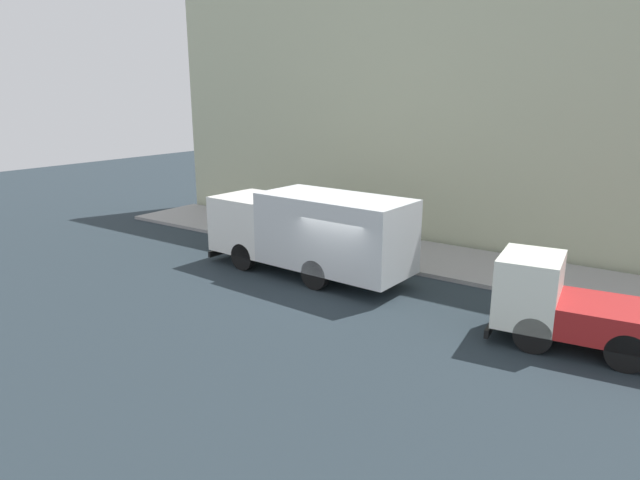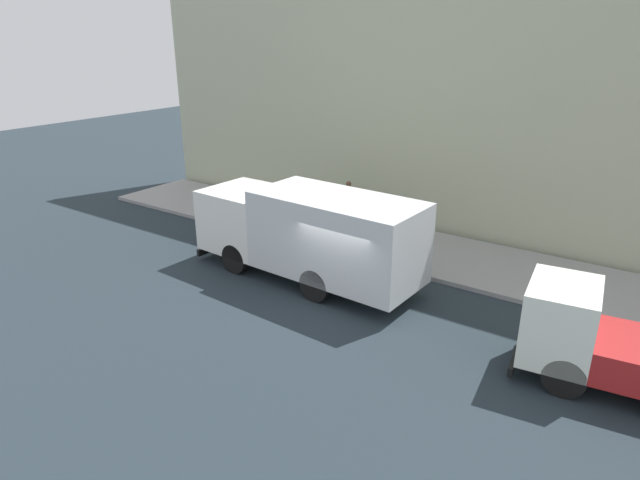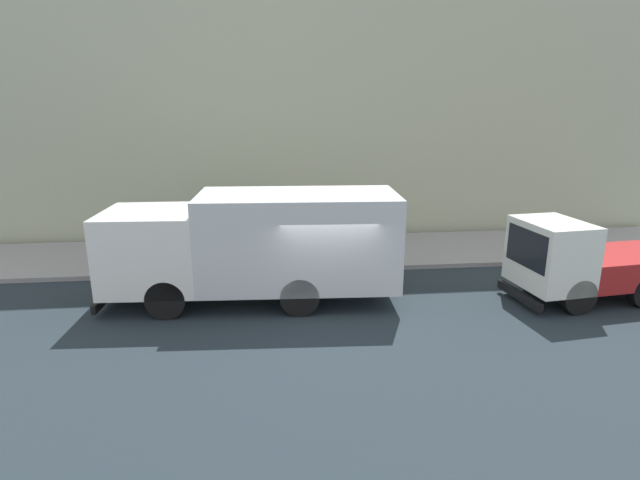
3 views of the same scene
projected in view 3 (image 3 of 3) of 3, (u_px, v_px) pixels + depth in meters
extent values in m
plane|color=#222D33|center=(327.00, 309.00, 13.67)|extent=(80.00, 80.00, 0.00)
cube|color=gray|center=(311.00, 252.00, 18.54)|extent=(4.22, 30.00, 0.15)
cube|color=#B4BA99|center=(304.00, 84.00, 19.42)|extent=(0.50, 30.00, 12.30)
cube|color=white|center=(154.00, 248.00, 13.72)|extent=(2.65, 2.67, 2.12)
cube|color=black|center=(106.00, 240.00, 13.58)|extent=(2.12, 0.17, 1.19)
cube|color=silver|center=(298.00, 239.00, 13.87)|extent=(2.79, 5.53, 2.55)
cube|color=black|center=(109.00, 293.00, 13.99)|extent=(2.43, 0.24, 0.24)
cylinder|color=black|center=(166.00, 299.00, 12.95)|extent=(0.35, 1.05, 1.04)
cylinder|color=black|center=(184.00, 271.00, 15.10)|extent=(0.35, 1.05, 1.04)
cylinder|color=black|center=(300.00, 297.00, 13.14)|extent=(0.35, 1.05, 1.04)
cylinder|color=black|center=(298.00, 269.00, 15.28)|extent=(0.35, 1.05, 1.04)
cube|color=white|center=(551.00, 254.00, 13.76)|extent=(2.22, 1.78, 1.85)
cube|color=black|center=(527.00, 248.00, 13.54)|extent=(1.72, 0.26, 1.04)
cube|color=maroon|center=(622.00, 266.00, 14.41)|extent=(2.42, 3.52, 0.82)
cube|color=black|center=(519.00, 295.00, 13.89)|extent=(1.98, 0.34, 0.24)
cylinder|color=black|center=(578.00, 296.00, 13.25)|extent=(0.41, 1.00, 0.98)
cylinder|color=black|center=(537.00, 275.00, 14.90)|extent=(0.41, 1.00, 0.98)
cylinder|color=black|center=(598.00, 270.00, 15.34)|extent=(0.41, 1.00, 0.98)
cylinder|color=#504B45|center=(211.00, 232.00, 19.31)|extent=(0.39, 0.39, 0.90)
cylinder|color=#477D49|center=(209.00, 213.00, 19.11)|extent=(0.53, 0.53, 0.59)
sphere|color=brown|center=(209.00, 203.00, 19.00)|extent=(0.23, 0.23, 0.23)
cylinder|color=#48314C|center=(163.00, 251.00, 17.00)|extent=(0.32, 0.32, 0.81)
cylinder|color=#375595|center=(161.00, 231.00, 16.80)|extent=(0.43, 0.43, 0.65)
sphere|color=#9A674D|center=(160.00, 218.00, 16.68)|extent=(0.21, 0.21, 0.21)
cone|color=orange|center=(135.00, 257.00, 16.54)|extent=(0.50, 0.50, 0.72)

